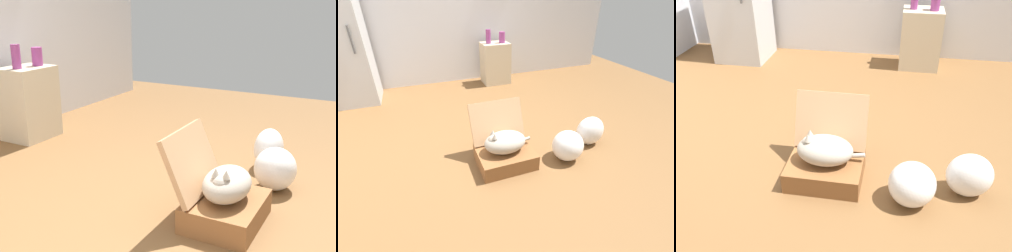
% 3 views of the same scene
% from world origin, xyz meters
% --- Properties ---
extents(ground_plane, '(7.68, 7.68, 0.00)m').
position_xyz_m(ground_plane, '(0.00, 0.00, 0.00)').
color(ground_plane, brown).
rests_on(ground_plane, ground).
extents(suitcase_base, '(0.54, 0.43, 0.16)m').
position_xyz_m(suitcase_base, '(0.10, -0.46, 0.08)').
color(suitcase_base, brown).
rests_on(suitcase_base, ground).
extents(suitcase_lid, '(0.54, 0.21, 0.40)m').
position_xyz_m(suitcase_lid, '(0.10, -0.22, 0.36)').
color(suitcase_lid, tan).
rests_on(suitcase_lid, suitcase_base).
extents(cat, '(0.49, 0.28, 0.24)m').
position_xyz_m(cat, '(0.10, -0.46, 0.26)').
color(cat, '#B2A899').
rests_on(cat, suitcase_base).
extents(plastic_bag_white, '(0.32, 0.30, 0.31)m').
position_xyz_m(plastic_bag_white, '(0.72, -0.60, 0.16)').
color(plastic_bag_white, white).
rests_on(plastic_bag_white, ground).
extents(plastic_bag_clear, '(0.32, 0.23, 0.33)m').
position_xyz_m(plastic_bag_clear, '(1.11, -0.45, 0.16)').
color(plastic_bag_clear, white).
rests_on(plastic_bag_clear, ground).
extents(side_table, '(0.47, 0.38, 0.71)m').
position_xyz_m(side_table, '(0.78, 1.85, 0.35)').
color(side_table, beige).
rests_on(side_table, ground).
extents(vase_short, '(0.10, 0.10, 0.18)m').
position_xyz_m(vase_short, '(0.90, 1.81, 0.80)').
color(vase_short, '#8C387A').
rests_on(vase_short, side_table).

